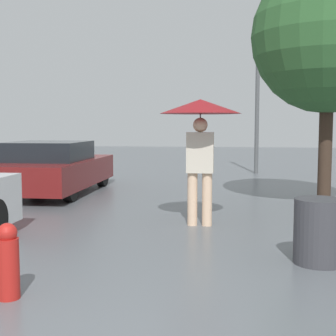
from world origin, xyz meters
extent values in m
cylinder|color=beige|center=(0.00, 4.57, 0.41)|extent=(0.15, 0.15, 0.82)
cylinder|color=beige|center=(0.22, 4.57, 0.41)|extent=(0.15, 0.15, 0.82)
cube|color=beige|center=(0.11, 4.57, 1.12)|extent=(0.41, 0.24, 0.61)
sphere|color=beige|center=(0.11, 4.57, 1.54)|extent=(0.22, 0.22, 0.22)
cylinder|color=#515456|center=(0.11, 4.57, 1.38)|extent=(0.02, 0.02, 0.65)
cone|color=maroon|center=(0.11, 4.57, 1.82)|extent=(1.23, 1.23, 0.22)
cube|color=maroon|center=(-3.45, 7.67, 0.46)|extent=(1.90, 3.90, 0.58)
cube|color=black|center=(-3.45, 7.47, 0.96)|extent=(1.61, 1.75, 0.42)
cylinder|color=black|center=(-4.30, 8.87, 0.31)|extent=(0.18, 0.63, 0.63)
cylinder|color=black|center=(-2.59, 8.87, 0.31)|extent=(0.18, 0.63, 0.63)
cylinder|color=black|center=(-2.59, 6.46, 0.31)|extent=(0.18, 0.63, 0.63)
cylinder|color=#38281E|center=(2.28, 6.26, 1.18)|extent=(0.24, 0.24, 2.36)
sphere|color=#2D5B2D|center=(2.28, 6.26, 3.11)|extent=(2.73, 2.73, 2.73)
cylinder|color=#515456|center=(1.43, 12.49, 2.22)|extent=(0.13, 0.13, 4.44)
sphere|color=beige|center=(1.43, 12.49, 4.53)|extent=(0.29, 0.29, 0.29)
cylinder|color=#38383D|center=(1.55, 2.76, 0.36)|extent=(0.56, 0.56, 0.73)
cylinder|color=#B21E19|center=(-1.39, 1.32, 0.27)|extent=(0.20, 0.20, 0.54)
sphere|color=#B21E19|center=(-1.39, 1.32, 0.59)|extent=(0.18, 0.18, 0.18)
camera|label=1|loc=(0.53, -2.51, 1.54)|focal=50.00mm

